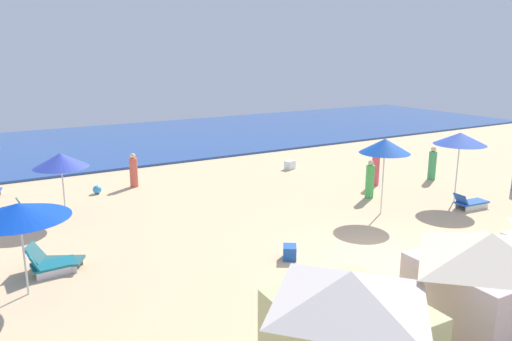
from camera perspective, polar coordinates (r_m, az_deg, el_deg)
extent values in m
plane|color=#E5BB89|center=(14.46, 15.30, -10.26)|extent=(60.00, 60.00, 0.00)
cube|color=#264D97|center=(33.38, -13.17, 3.53)|extent=(60.00, 15.26, 0.12)
pyramid|color=beige|center=(7.34, 11.01, -13.29)|extent=(2.20, 2.31, 0.51)
cube|color=beige|center=(9.80, 24.93, -15.66)|extent=(2.24, 1.97, 2.33)
pyramid|color=beige|center=(9.22, 25.81, -7.99)|extent=(2.47, 2.17, 0.48)
cylinder|color=silver|center=(18.14, 14.60, -1.51)|extent=(0.05, 0.05, 2.26)
cone|color=#1149B4|center=(17.84, 14.87, 2.81)|extent=(1.81, 1.81, 0.52)
cylinder|color=silver|center=(18.33, -21.58, -2.51)|extent=(0.05, 0.05, 1.88)
cone|color=#3044BC|center=(18.06, -21.91, 1.12)|extent=(1.86, 1.86, 0.50)
cube|color=silver|center=(18.97, -23.83, -4.83)|extent=(1.09, 0.12, 0.22)
cube|color=silver|center=(19.49, -24.16, -4.38)|extent=(1.09, 0.12, 0.22)
cube|color=#1F766B|center=(19.19, -24.04, -4.21)|extent=(1.26, 0.74, 0.06)
cube|color=#1F766B|center=(19.03, -25.75, -3.75)|extent=(0.33, 0.64, 0.51)
cylinder|color=silver|center=(13.10, -25.51, -9.11)|extent=(0.05, 0.05, 1.96)
cone|color=#0839B9|center=(12.72, -26.04, -4.26)|extent=(2.35, 2.35, 0.37)
cube|color=silver|center=(14.10, -22.28, -11.02)|extent=(1.01, 0.09, 0.21)
cube|color=silver|center=(14.61, -22.73, -10.17)|extent=(1.01, 0.09, 0.21)
cube|color=#166876|center=(14.30, -22.56, -10.09)|extent=(1.15, 0.73, 0.06)
cube|color=#166876|center=(14.16, -24.68, -9.63)|extent=(0.28, 0.65, 0.44)
cube|color=silver|center=(14.29, -22.45, -10.70)|extent=(1.04, 0.58, 0.21)
cube|color=silver|center=(14.76, -21.75, -9.84)|extent=(1.04, 0.58, 0.21)
cube|color=#2E6265|center=(14.47, -22.14, -9.77)|extent=(1.43, 1.17, 0.06)
cube|color=#2E6265|center=(14.59, -24.44, -8.80)|extent=(0.63, 0.72, 0.50)
cylinder|color=silver|center=(20.60, 22.45, -0.30)|extent=(0.05, 0.05, 2.28)
cone|color=#2547B4|center=(20.33, 22.80, 3.47)|extent=(1.98, 1.98, 0.47)
cube|color=silver|center=(20.04, 24.43, -3.95)|extent=(1.15, 0.14, 0.20)
cube|color=silver|center=(20.34, 23.40, -3.60)|extent=(1.15, 0.14, 0.20)
cube|color=blue|center=(20.15, 23.95, -3.41)|extent=(1.33, 0.68, 0.06)
cube|color=blue|center=(19.67, 22.87, -3.13)|extent=(0.33, 0.57, 0.41)
cylinder|color=#41A161|center=(23.87, 19.93, 0.55)|extent=(0.40, 0.40, 1.32)
sphere|color=beige|center=(23.71, 20.08, 2.36)|extent=(0.24, 0.24, 0.24)
cylinder|color=#E24B59|center=(22.12, 13.82, 0.14)|extent=(0.36, 0.36, 1.44)
sphere|color=#8B6346|center=(21.95, 13.94, 2.24)|extent=(0.24, 0.24, 0.24)
cylinder|color=#47B653|center=(20.12, 13.18, -1.27)|extent=(0.37, 0.37, 1.36)
sphere|color=beige|center=(19.94, 13.30, 0.89)|extent=(0.22, 0.22, 0.22)
cylinder|color=#D45C4A|center=(21.90, -14.13, -0.23)|extent=(0.42, 0.42, 1.27)
sphere|color=beige|center=(21.73, -14.24, 1.67)|extent=(0.23, 0.23, 0.23)
cube|color=white|center=(24.61, 3.98, 0.66)|extent=(0.59, 0.50, 0.42)
cube|color=#1A4EAE|center=(14.10, 3.97, -9.54)|extent=(0.57, 0.60, 0.40)
sphere|color=#399BE3|center=(21.35, -18.11, -2.13)|extent=(0.35, 0.35, 0.35)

